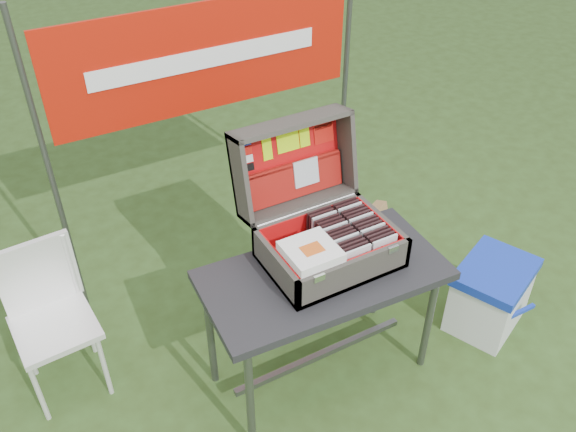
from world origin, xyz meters
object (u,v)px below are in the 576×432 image
table (321,325)px  cardboard_box (369,251)px  suitcase (325,206)px  chair (55,329)px  cooler (490,295)px

table → cardboard_box: 0.75m
suitcase → chair: 1.36m
suitcase → cardboard_box: bearing=31.6°
cooler → cardboard_box: cardboard_box is taller
chair → cardboard_box: size_ratio=1.76×
table → chair: bearing=157.4°
suitcase → chair: (-1.17, 0.42, -0.56)m
suitcase → cardboard_box: 0.96m
suitcase → cooler: size_ratio=1.31×
cardboard_box → table: bearing=-169.5°
suitcase → chair: size_ratio=0.74×
table → suitcase: (0.06, 0.11, 0.61)m
chair → cooler: bearing=-22.1°
chair → suitcase: bearing=-24.0°
chair → cardboard_box: chair is taller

